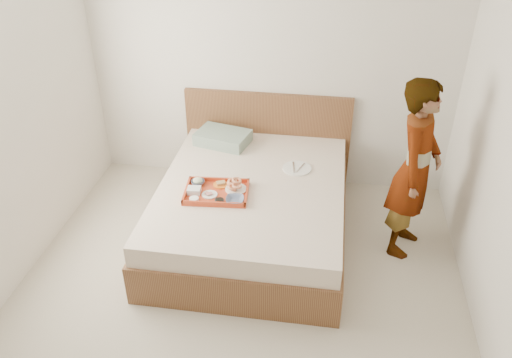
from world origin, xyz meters
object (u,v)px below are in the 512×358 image
at_px(dinner_plate, 297,168).
at_px(tray, 217,192).
at_px(bed, 252,210).
at_px(person, 415,170).

bearing_deg(dinner_plate, tray, -140.84).
xyz_separation_m(bed, tray, (-0.26, -0.19, 0.29)).
relative_size(tray, person, 0.34).
distance_m(bed, dinner_plate, 0.54).
bearing_deg(person, tray, 118.30).
xyz_separation_m(tray, dinner_plate, (0.62, 0.51, -0.02)).
bearing_deg(bed, person, 2.10).
height_order(dinner_plate, person, person).
height_order(bed, dinner_plate, dinner_plate).
height_order(bed, tray, tray).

